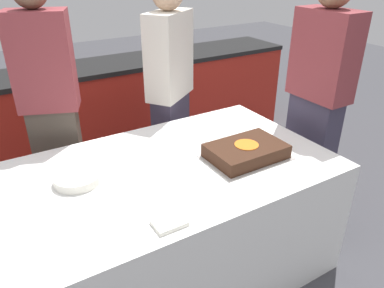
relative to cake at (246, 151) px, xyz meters
The scene contains 10 objects.
ground_plane 0.97m from the cake, 165.85° to the left, with size 14.00×14.00×0.00m, color #424247.
back_counter 1.87m from the cake, 107.38° to the left, with size 4.40×0.58×0.92m.
dining_table 0.70m from the cake, 165.85° to the left, with size 2.06×1.08×0.75m.
cake is the anchor object (origin of this frame).
plate_stack 0.93m from the cake, 164.77° to the left, with size 0.23×0.23×0.04m.
side_plate_near_cake 0.31m from the cake, 87.94° to the left, with size 0.21×0.21×0.00m.
utensil_pile 0.72m from the cake, 155.67° to the right, with size 0.14×0.10×0.02m.
person_cutting_cake 0.90m from the cake, 90.00° to the left, with size 0.45×0.40×1.66m.
person_seated_right 0.72m from the cake, 11.14° to the left, with size 0.21×0.41×1.71m.
person_standing_back 1.24m from the cake, 133.37° to the left, with size 0.40×0.31×1.71m.
Camera 1 is at (-0.68, -1.57, 1.80)m, focal length 35.00 mm.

